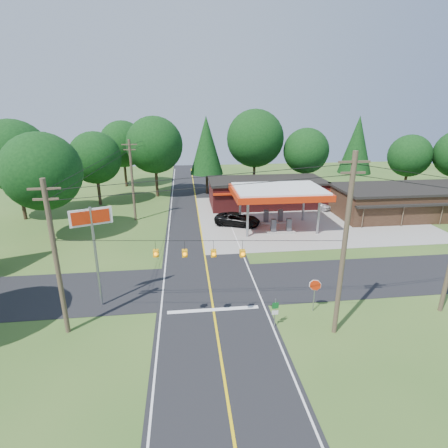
{
  "coord_description": "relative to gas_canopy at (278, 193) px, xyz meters",
  "views": [
    {
      "loc": [
        -1.74,
        -25.05,
        13.82
      ],
      "look_at": [
        2.0,
        7.0,
        2.8
      ],
      "focal_mm": 28.0,
      "sensor_mm": 36.0,
      "label": 1
    }
  ],
  "objects": [
    {
      "name": "route_sign_post",
      "position": [
        -5.19,
        -19.02,
        -3.04
      ],
      "size": [
        0.42,
        0.09,
        2.07
      ],
      "color": "gray",
      "rests_on": "ground"
    },
    {
      "name": "cross_road",
      "position": [
        -9.0,
        -13.0,
        -4.25
      ],
      "size": [
        70.0,
        7.0,
        0.02
      ],
      "primitive_type": "cube",
      "color": "black",
      "rests_on": "ground"
    },
    {
      "name": "strip_building",
      "position": [
        19.0,
        2.98,
        -2.35
      ],
      "size": [
        20.4,
        8.75,
        3.8
      ],
      "color": "#331F15",
      "rests_on": "ground"
    },
    {
      "name": "suv_car",
      "position": [
        -4.5,
        1.5,
        -3.51
      ],
      "size": [
        7.07,
        7.07,
        1.51
      ],
      "primitive_type": "imported",
      "rotation": [
        0.0,
        0.0,
        1.19
      ],
      "color": "black",
      "rests_on": "ground"
    },
    {
      "name": "convenience_store",
      "position": [
        1.0,
        9.98,
        -2.35
      ],
      "size": [
        16.4,
        7.55,
        3.8
      ],
      "color": "#531718",
      "rests_on": "ground"
    },
    {
      "name": "gas_canopy",
      "position": [
        0.0,
        0.0,
        0.0
      ],
      "size": [
        10.6,
        7.4,
        4.88
      ],
      "color": "gray",
      "rests_on": "ground"
    },
    {
      "name": "octagonal_stop_sign",
      "position": [
        -2.0,
        -17.52,
        -2.42
      ],
      "size": [
        0.82,
        0.31,
        2.47
      ],
      "color": "gray",
      "rests_on": "ground"
    },
    {
      "name": "utility_pole_near_right",
      "position": [
        -1.5,
        -20.0,
        1.69
      ],
      "size": [
        1.8,
        0.3,
        11.5
      ],
      "color": "#473828",
      "rests_on": "ground"
    },
    {
      "name": "big_stop_sign",
      "position": [
        -17.0,
        -15.01,
        1.32
      ],
      "size": [
        2.61,
        1.05,
        7.43
      ],
      "color": "gray",
      "rests_on": "ground"
    },
    {
      "name": "lane_center_yellow",
      "position": [
        -9.0,
        -13.0,
        -4.24
      ],
      "size": [
        0.15,
        110.0,
        0.0
      ],
      "primitive_type": "cube",
      "color": "yellow",
      "rests_on": "main_highway"
    },
    {
      "name": "sedan_car",
      "position": [
        8.0,
        7.0,
        -3.66
      ],
      "size": [
        4.75,
        4.75,
        1.21
      ],
      "primitive_type": "imported",
      "rotation": [
        0.0,
        0.0,
        0.47
      ],
      "color": "silver",
      "rests_on": "ground"
    },
    {
      "name": "main_highway",
      "position": [
        -9.0,
        -13.0,
        -4.26
      ],
      "size": [
        8.0,
        120.0,
        0.02
      ],
      "primitive_type": "cube",
      "color": "black",
      "rests_on": "ground"
    },
    {
      "name": "utility_pole_far_left",
      "position": [
        -17.0,
        5.0,
        0.93
      ],
      "size": [
        1.8,
        0.3,
        10.0
      ],
      "color": "#473828",
      "rests_on": "ground"
    },
    {
      "name": "utility_pole_north",
      "position": [
        -15.5,
        22.0,
        0.48
      ],
      "size": [
        0.3,
        0.3,
        9.5
      ],
      "color": "#473828",
      "rests_on": "ground"
    },
    {
      "name": "ground",
      "position": [
        -9.0,
        -13.0,
        -4.27
      ],
      "size": [
        120.0,
        120.0,
        0.0
      ],
      "primitive_type": "plane",
      "color": "#30551E",
      "rests_on": "ground"
    },
    {
      "name": "utility_pole_near_left",
      "position": [
        -18.5,
        -18.0,
        0.93
      ],
      "size": [
        1.8,
        0.3,
        10.0
      ],
      "color": "#473828",
      "rests_on": "ground"
    },
    {
      "name": "treeline_backdrop",
      "position": [
        -8.18,
        11.01,
        3.22
      ],
      "size": [
        70.27,
        51.59,
        13.3
      ],
      "color": "#332316",
      "rests_on": "ground"
    },
    {
      "name": "overhead_beacons",
      "position": [
        -10.0,
        -19.0,
        1.95
      ],
      "size": [
        17.04,
        2.04,
        1.03
      ],
      "color": "black",
      "rests_on": "ground"
    }
  ]
}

